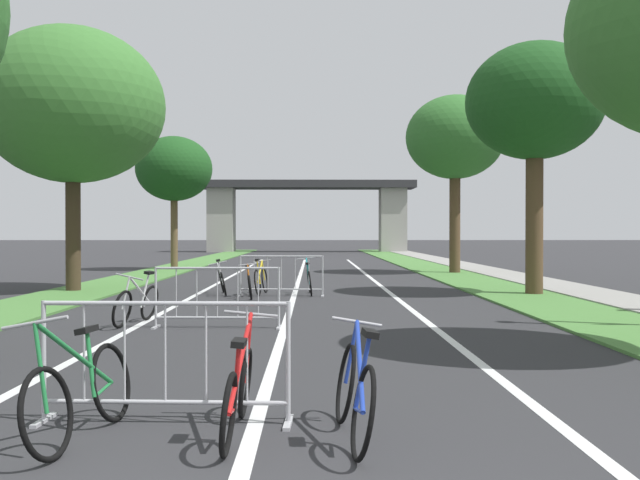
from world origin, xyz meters
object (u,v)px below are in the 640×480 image
Objects in this scene: tree_right_oak_near at (455,138)px; bicycle_teal_2 at (309,280)px; tree_left_pine_far at (73,106)px; crowd_barrier_third at (281,276)px; bicycle_blue_7 at (354,392)px; bicycle_yellow_0 at (261,280)px; bicycle_white_3 at (137,304)px; bicycle_red_1 at (238,392)px; tree_left_oak_mid at (174,169)px; tree_right_pine_near at (535,103)px; bicycle_silver_4 at (222,281)px; crowd_barrier_nearest at (165,363)px; crowd_barrier_second at (217,298)px; bicycle_orange_5 at (249,284)px; bicycle_green_6 at (81,391)px.

bicycle_teal_2 is (-5.77, -9.27, -5.03)m from tree_right_oak_near.
tree_left_pine_far is 3.30× the size of crowd_barrier_third.
bicycle_blue_7 is at bearing -63.06° from tree_left_pine_far.
crowd_barrier_third is 1.31× the size of bicycle_yellow_0.
bicycle_teal_2 is at bearing -106.07° from bicycle_white_3.
tree_right_oak_near is 23.36m from bicycle_red_1.
tree_left_oak_mid is 12.07m from tree_right_oak_near.
tree_right_pine_near is at bearing -5.22° from tree_left_pine_far.
bicycle_teal_2 is (6.51, -0.85, -4.75)m from tree_left_pine_far.
tree_right_pine_near reaches higher than bicycle_red_1.
bicycle_red_1 is at bearing -94.68° from bicycle_teal_2.
bicycle_silver_4 is 13.08m from bicycle_blue_7.
crowd_barrier_nearest reaches higher than bicycle_white_3.
tree_left_oak_mid is 2.66× the size of crowd_barrier_second.
bicycle_orange_5 is (0.81, -0.91, -0.02)m from bicycle_silver_4.
tree_right_oak_near is 4.12× the size of bicycle_green_6.
crowd_barrier_second is at bearing -106.00° from bicycle_teal_2.
tree_left_oak_mid is 3.38× the size of bicycle_silver_4.
bicycle_green_6 reaches higher than bicycle_white_3.
bicycle_yellow_0 is 0.99m from bicycle_orange_5.
bicycle_blue_7 is at bearing -84.73° from crowd_barrier_third.
crowd_barrier_second is 5.96m from crowd_barrier_third.
tree_left_oak_mid is at bearing 103.40° from bicycle_red_1.
bicycle_white_3 is at bearing -99.81° from bicycle_yellow_0.
tree_right_oak_near is at bearing -108.94° from bicycle_white_3.
crowd_barrier_third is at bearing -36.27° from bicycle_yellow_0.
tree_left_pine_far reaches higher than crowd_barrier_nearest.
tree_right_oak_near is 23.17m from crowd_barrier_nearest.
bicycle_orange_5 is (5.02, -1.77, -4.78)m from tree_left_pine_far.
tree_right_pine_near is 3.84× the size of bicycle_teal_2.
bicycle_orange_5 is at bearing -175.03° from tree_right_pine_near.
crowd_barrier_second is at bearing -93.81° from bicycle_silver_4.
crowd_barrier_second is 1.28× the size of bicycle_teal_2.
crowd_barrier_second is at bearing -82.91° from bicycle_green_6.
tree_right_oak_near is 4.16× the size of bicycle_teal_2.
tree_right_oak_near is at bearing 71.80° from bicycle_blue_7.
bicycle_yellow_0 is 1.00× the size of bicycle_blue_7.
crowd_barrier_third is at bearing 81.98° from crowd_barrier_second.
tree_right_pine_near is 3.74× the size of bicycle_white_3.
crowd_barrier_third is at bearing -12.95° from tree_left_pine_far.
bicycle_teal_2 is (0.50, 12.66, 0.02)m from bicycle_red_1.
crowd_barrier_second is at bearing 102.46° from bicycle_blue_7.
crowd_barrier_second is 1.00× the size of crowd_barrier_third.
bicycle_teal_2 reaches higher than bicycle_silver_4.
crowd_barrier_second is 1.58m from bicycle_white_3.
bicycle_green_6 reaches higher than bicycle_orange_5.
crowd_barrier_second is 5.47m from bicycle_orange_5.
tree_left_oak_mid is 13.12m from bicycle_silver_4.
tree_left_oak_mid reaches higher than bicycle_green_6.
bicycle_white_3 is (-2.33, -5.41, -0.15)m from crowd_barrier_third.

